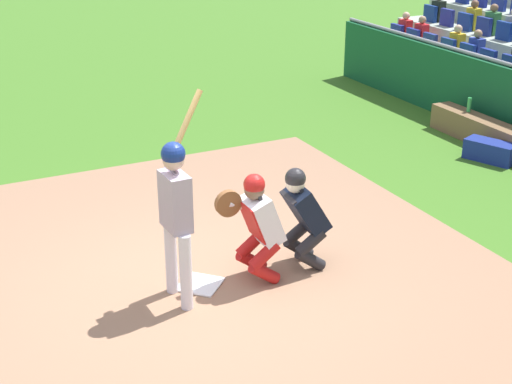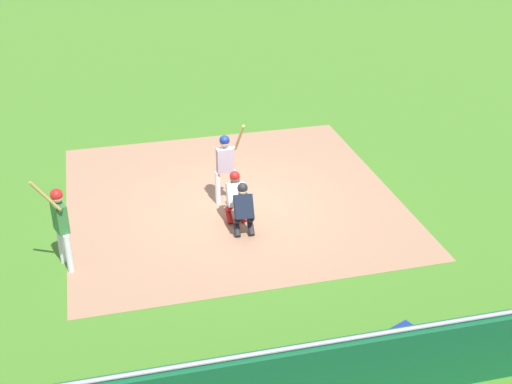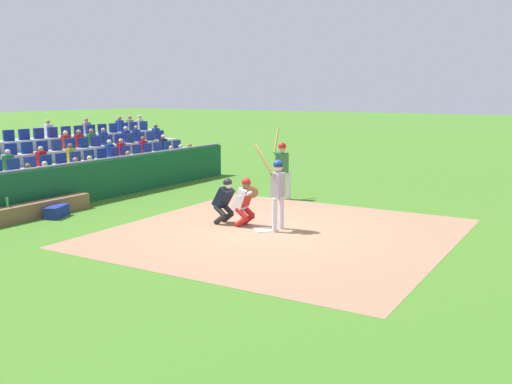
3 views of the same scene
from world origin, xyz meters
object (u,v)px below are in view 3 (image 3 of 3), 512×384
(on_deck_batter, at_px, (282,164))
(batter_at_plate, at_px, (278,187))
(equipment_duffel_bag, at_px, (57,212))
(home_plate_umpire, at_px, (225,198))
(water_bottle_on_bench, at_px, (7,202))
(catcher_crouching, at_px, (245,199))
(dugout_bench, at_px, (40,209))
(home_plate_marker, at_px, (264,230))

(on_deck_batter, bearing_deg, batter_at_plate, 27.61)
(equipment_duffel_bag, bearing_deg, home_plate_umpire, 89.43)
(home_plate_umpire, bearing_deg, water_bottle_on_bench, -59.31)
(catcher_crouching, relative_size, dugout_bench, 0.40)
(batter_at_plate, bearing_deg, catcher_crouching, -87.35)
(batter_at_plate, distance_m, equipment_duffel_bag, 6.37)
(catcher_crouching, relative_size, on_deck_batter, 0.58)
(catcher_crouching, bearing_deg, batter_at_plate, 92.65)
(batter_at_plate, bearing_deg, on_deck_batter, -152.39)
(dugout_bench, bearing_deg, batter_at_plate, 107.85)
(equipment_duffel_bag, bearing_deg, dugout_bench, -87.16)
(equipment_duffel_bag, bearing_deg, on_deck_batter, 122.66)
(home_plate_marker, xyz_separation_m, equipment_duffel_bag, (1.70, -5.71, 0.15))
(home_plate_marker, distance_m, equipment_duffel_bag, 5.96)
(batter_at_plate, bearing_deg, home_plate_umpire, -86.67)
(water_bottle_on_bench, bearing_deg, catcher_crouching, 118.25)
(batter_at_plate, xyz_separation_m, water_bottle_on_bench, (3.04, -6.52, -0.55))
(on_deck_batter, bearing_deg, water_bottle_on_bench, -33.27)
(dugout_bench, xyz_separation_m, water_bottle_on_bench, (0.96, -0.06, 0.35))
(catcher_crouching, relative_size, water_bottle_on_bench, 5.15)
(catcher_crouching, relative_size, home_plate_umpire, 1.04)
(on_deck_batter, bearing_deg, catcher_crouching, 15.33)
(batter_at_plate, distance_m, home_plate_umpire, 1.61)
(home_plate_umpire, height_order, on_deck_batter, on_deck_batter)
(home_plate_marker, xyz_separation_m, batter_at_plate, (-0.17, 0.30, 1.10))
(catcher_crouching, xyz_separation_m, dugout_bench, (2.04, -5.52, -0.50))
(batter_at_plate, height_order, equipment_duffel_bag, batter_at_plate)
(batter_at_plate, xyz_separation_m, dugout_bench, (2.08, -6.46, -0.90))
(equipment_duffel_bag, bearing_deg, water_bottle_on_bench, -45.94)
(home_plate_marker, height_order, catcher_crouching, catcher_crouching)
(on_deck_batter, bearing_deg, home_plate_umpire, 6.66)
(dugout_bench, distance_m, water_bottle_on_bench, 1.02)
(dugout_bench, relative_size, equipment_duffel_bag, 4.11)
(home_plate_marker, xyz_separation_m, dugout_bench, (1.91, -6.16, 0.20))
(catcher_crouching, distance_m, equipment_duffel_bag, 5.41)
(home_plate_marker, relative_size, batter_at_plate, 0.20)
(home_plate_marker, distance_m, dugout_bench, 6.46)
(home_plate_umpire, distance_m, on_deck_batter, 3.98)
(water_bottle_on_bench, height_order, on_deck_batter, on_deck_batter)
(batter_at_plate, height_order, water_bottle_on_bench, batter_at_plate)
(home_plate_marker, height_order, water_bottle_on_bench, water_bottle_on_bench)
(on_deck_batter, bearing_deg, dugout_bench, -36.97)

